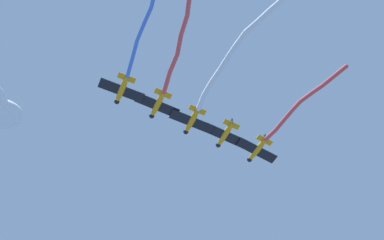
# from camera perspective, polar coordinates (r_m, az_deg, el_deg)

# --- Properties ---
(airplane_lead) EXTENTS (7.87, 6.03, 1.95)m
(airplane_lead) POSITION_cam_1_polar(r_m,az_deg,el_deg) (93.81, 7.04, -3.23)
(airplane_lead) COLOR orange
(smoke_trail_lead) EXTENTS (10.30, 15.93, 3.34)m
(smoke_trail_lead) POSITION_cam_1_polar(r_m,az_deg,el_deg) (91.18, 11.96, 1.89)
(smoke_trail_lead) COLOR #DB4C4C
(airplane_left_wing) EXTENTS (7.89, 6.01, 1.95)m
(airplane_left_wing) POSITION_cam_1_polar(r_m,az_deg,el_deg) (91.90, 3.57, -1.60)
(airplane_left_wing) COLOR orange
(airplane_right_wing) EXTENTS (7.89, 5.99, 1.95)m
(airplane_right_wing) POSITION_cam_1_polar(r_m,az_deg,el_deg) (89.90, -0.04, -0.10)
(airplane_right_wing) COLOR orange
(smoke_trail_right_wing) EXTENTS (11.31, 24.07, 3.00)m
(smoke_trail_right_wing) POSITION_cam_1_polar(r_m,az_deg,el_deg) (85.34, 5.30, 7.97)
(smoke_trail_right_wing) COLOR white
(airplane_slot) EXTENTS (7.89, 6.00, 1.95)m
(airplane_slot) POSITION_cam_1_polar(r_m,az_deg,el_deg) (88.86, -3.77, 1.66)
(airplane_slot) COLOR orange
(smoke_trail_slot) EXTENTS (3.31, 26.88, 3.89)m
(smoke_trail_slot) POSITION_cam_1_polar(r_m,az_deg,el_deg) (83.80, -1.03, 11.30)
(smoke_trail_slot) COLOR #DB4C4C
(airplane_trail) EXTENTS (7.89, 5.97, 1.95)m
(airplane_trail) POSITION_cam_1_polar(r_m,az_deg,el_deg) (87.76, -7.61, 3.26)
(airplane_trail) COLOR orange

